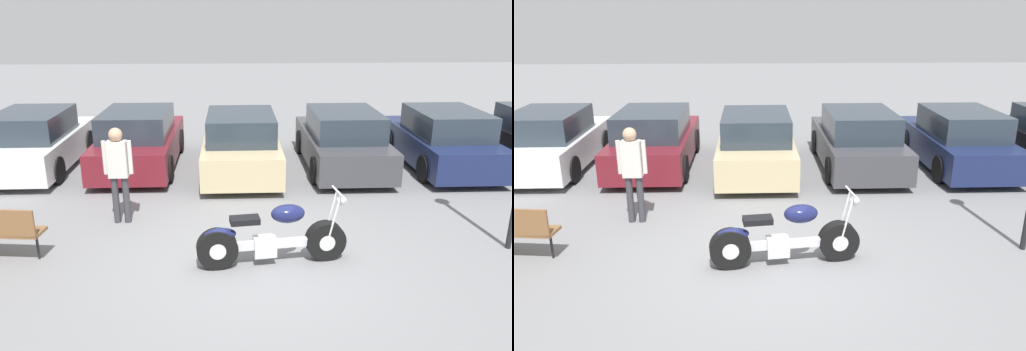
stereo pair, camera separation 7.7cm
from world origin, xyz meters
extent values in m
plane|color=slate|center=(0.00, 0.00, 0.00)|extent=(60.00, 60.00, 0.00)
cylinder|color=black|center=(1.07, 0.10, 0.31)|extent=(0.64, 0.28, 0.62)
cylinder|color=silver|center=(1.07, 0.10, 0.31)|extent=(0.27, 0.25, 0.25)
cylinder|color=black|center=(-0.60, -0.11, 0.31)|extent=(0.64, 0.28, 0.62)
cylinder|color=silver|center=(-0.60, -0.11, 0.31)|extent=(0.27, 0.25, 0.25)
cube|color=silver|center=(0.24, -0.01, 0.33)|extent=(1.29, 0.27, 0.12)
cube|color=silver|center=(0.12, -0.02, 0.30)|extent=(0.37, 0.28, 0.30)
ellipsoid|color=#191E4C|center=(0.47, 0.02, 0.81)|extent=(0.56, 0.39, 0.28)
cube|color=black|center=(-0.18, -0.06, 0.75)|extent=(0.47, 0.29, 0.09)
ellipsoid|color=#191E4C|center=(-0.55, -0.11, 0.54)|extent=(0.50, 0.26, 0.20)
cylinder|color=silver|center=(1.17, 0.02, 0.70)|extent=(0.22, 0.06, 0.79)
cylinder|color=silver|center=(1.15, 0.20, 0.70)|extent=(0.22, 0.06, 0.79)
cylinder|color=silver|center=(1.25, 0.12, 1.09)|extent=(0.11, 0.62, 0.03)
sphere|color=silver|center=(1.29, 0.12, 0.97)|extent=(0.15, 0.15, 0.15)
cylinder|color=silver|center=(-0.13, 0.09, 0.20)|extent=(1.29, 0.24, 0.08)
cube|color=white|center=(-5.09, 5.16, 0.50)|extent=(1.75, 4.07, 0.69)
cube|color=#28333D|center=(-5.09, 4.92, 1.15)|extent=(1.54, 2.12, 0.60)
cylinder|color=black|center=(-5.91, 6.42, 0.31)|extent=(0.20, 0.63, 0.63)
cylinder|color=black|center=(-4.28, 6.42, 0.31)|extent=(0.20, 0.63, 0.63)
cylinder|color=black|center=(-4.28, 3.90, 0.31)|extent=(0.20, 0.63, 0.63)
cube|color=maroon|center=(-2.62, 5.15, 0.50)|extent=(1.75, 4.07, 0.69)
cube|color=#28333D|center=(-2.62, 4.90, 1.15)|extent=(1.54, 2.12, 0.60)
cylinder|color=black|center=(-3.44, 6.41, 0.31)|extent=(0.20, 0.63, 0.63)
cylinder|color=black|center=(-1.81, 6.41, 0.31)|extent=(0.20, 0.63, 0.63)
cylinder|color=black|center=(-3.44, 3.89, 0.31)|extent=(0.20, 0.63, 0.63)
cylinder|color=black|center=(-1.81, 3.89, 0.31)|extent=(0.20, 0.63, 0.63)
cube|color=#C6B284|center=(-0.15, 4.71, 0.50)|extent=(1.75, 4.07, 0.69)
cube|color=#28333D|center=(-0.15, 4.46, 1.15)|extent=(1.54, 2.12, 0.60)
cylinder|color=black|center=(-0.97, 5.97, 0.31)|extent=(0.20, 0.63, 0.63)
cylinder|color=black|center=(0.66, 5.97, 0.31)|extent=(0.20, 0.63, 0.63)
cylinder|color=black|center=(-0.97, 3.45, 0.31)|extent=(0.20, 0.63, 0.63)
cylinder|color=black|center=(0.66, 3.45, 0.31)|extent=(0.20, 0.63, 0.63)
cube|color=#3D3D42|center=(2.32, 4.89, 0.50)|extent=(1.75, 4.07, 0.69)
cube|color=#28333D|center=(2.32, 4.65, 1.15)|extent=(1.54, 2.12, 0.60)
cylinder|color=black|center=(1.51, 6.15, 0.31)|extent=(0.20, 0.63, 0.63)
cylinder|color=black|center=(3.13, 6.15, 0.31)|extent=(0.20, 0.63, 0.63)
cylinder|color=black|center=(1.51, 3.63, 0.31)|extent=(0.20, 0.63, 0.63)
cylinder|color=black|center=(3.13, 3.63, 0.31)|extent=(0.20, 0.63, 0.63)
cube|color=#19234C|center=(4.79, 4.88, 0.50)|extent=(1.75, 4.07, 0.69)
cube|color=#28333D|center=(4.79, 4.63, 1.15)|extent=(1.54, 2.12, 0.60)
cylinder|color=black|center=(3.98, 6.14, 0.31)|extent=(0.20, 0.63, 0.63)
cylinder|color=black|center=(5.60, 6.14, 0.31)|extent=(0.20, 0.63, 0.63)
cylinder|color=black|center=(3.98, 3.62, 0.31)|extent=(0.20, 0.63, 0.63)
cylinder|color=black|center=(5.60, 3.62, 0.31)|extent=(0.20, 0.63, 0.63)
cylinder|color=black|center=(6.45, 6.15, 0.31)|extent=(0.20, 0.63, 0.63)
cylinder|color=black|center=(-3.40, 0.30, 0.23)|extent=(0.04, 0.04, 0.45)
cylinder|color=#38383D|center=(-2.48, 1.68, 0.44)|extent=(0.12, 0.12, 0.88)
cylinder|color=#38383D|center=(-2.29, 1.68, 0.44)|extent=(0.12, 0.12, 0.88)
cube|color=silver|center=(-2.38, 1.68, 1.21)|extent=(0.34, 0.20, 0.66)
cylinder|color=silver|center=(-2.60, 1.68, 1.24)|extent=(0.08, 0.08, 0.60)
cylinder|color=silver|center=(-2.16, 1.68, 1.24)|extent=(0.08, 0.08, 0.60)
sphere|color=tan|center=(-2.38, 1.68, 1.65)|extent=(0.24, 0.24, 0.24)
camera|label=1|loc=(-0.33, -6.86, 3.72)|focal=35.00mm
camera|label=2|loc=(-0.25, -6.87, 3.72)|focal=35.00mm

